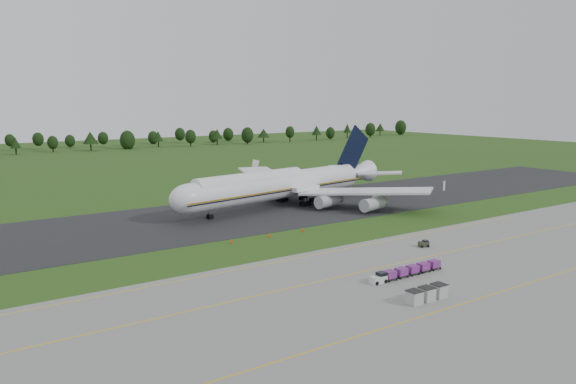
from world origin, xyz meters
TOP-DOWN VIEW (x-y plane):
  - ground at (0.00, 0.00)m, footprint 600.00×600.00m
  - apron at (0.00, -34.00)m, footprint 300.00×52.00m
  - taxiway at (0.00, 28.00)m, footprint 300.00×40.00m
  - apron_markings at (0.00, -26.98)m, footprint 300.00×30.20m
  - tree_line at (-0.75, 218.28)m, footprint 529.10×23.26m
  - aircraft at (22.79, 31.16)m, footprint 69.97×66.84m
  - baggage_train at (6.26, -27.46)m, footprint 14.20×1.51m
  - utility_cart at (21.77, -17.04)m, footprint 2.04×1.60m
  - uld_row at (0.92, -36.45)m, footprint 6.67×1.87m
  - edge_markers at (2.39, 5.30)m, footprint 17.18×0.30m

SIDE VIEW (x-z plane):
  - ground at x=0.00m, z-range 0.00..0.00m
  - apron at x=0.00m, z-range 0.00..0.06m
  - taxiway at x=0.00m, z-range 0.00..0.08m
  - apron_markings at x=0.00m, z-range 0.06..0.07m
  - edge_markers at x=2.39m, z-range -0.03..0.57m
  - utility_cart at x=21.77m, z-range 0.05..1.03m
  - baggage_train at x=6.26m, z-range 0.11..1.56m
  - uld_row at x=0.92m, z-range 0.07..1.92m
  - aircraft at x=22.79m, z-range -4.20..15.38m
  - tree_line at x=-0.75m, z-range 0.08..11.68m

